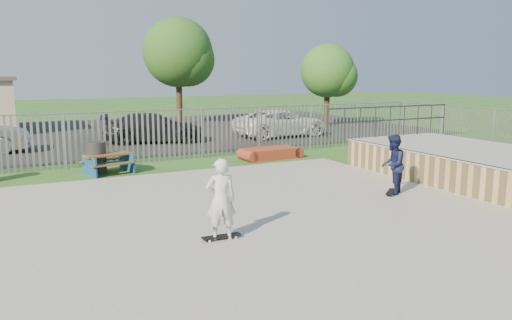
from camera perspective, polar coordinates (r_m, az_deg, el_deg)
name	(u,v)px	position (r m, az deg, el deg)	size (l,w,h in m)	color
ground	(191,233)	(10.99, -7.39, -8.32)	(120.00, 120.00, 0.00)	#2B551D
concrete_slab	(191,230)	(10.97, -7.40, -7.95)	(15.00, 12.00, 0.15)	gray
quarter_pipe	(466,165)	(17.11, 22.83, -0.49)	(5.50, 7.05, 2.19)	tan
fence	(172,154)	(15.31, -9.58, 0.68)	(26.04, 16.02, 2.00)	gray
picnic_table	(109,163)	(17.92, -16.48, -0.37)	(1.84, 1.62, 0.68)	brown
funbox	(270,153)	(20.15, 1.66, 0.77)	(2.20, 1.20, 0.43)	maroon
trash_bin_grey	(97,157)	(18.08, -17.75, 0.28)	(0.65, 0.65, 1.08)	#262629
parking_lot	(78,135)	(29.28, -19.70, 2.68)	(40.00, 18.00, 0.02)	black
car_dark	(154,128)	(25.19, -11.55, 3.64)	(2.02, 4.97, 1.44)	black
car_white	(281,123)	(26.97, 2.93, 4.24)	(2.40, 5.20, 1.45)	white
tree_mid	(178,53)	(33.58, -8.90, 12.03)	(4.53, 4.53, 6.98)	#44301B
tree_right	(328,71)	(32.47, 8.18, 10.05)	(3.40, 3.40, 5.25)	#3F2719
skateboard_a	(391,193)	(14.19, 15.20, -3.61)	(0.74, 0.66, 0.08)	black
skateboard_b	(221,237)	(10.10, -3.98, -8.82)	(0.81, 0.22, 0.08)	black
skater_navy	(393,164)	(14.03, 15.34, -0.50)	(0.80, 0.62, 1.64)	#141B41
skater_white	(221,199)	(9.87, -4.03, -4.51)	(0.60, 0.39, 1.64)	silver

